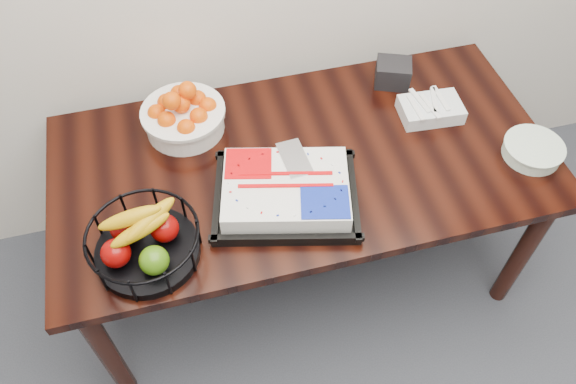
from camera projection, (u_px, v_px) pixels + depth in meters
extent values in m
cube|color=black|center=(303.00, 161.00, 2.04)|extent=(1.80, 0.90, 0.04)
cylinder|color=black|center=(106.00, 351.00, 1.99)|extent=(0.07, 0.07, 0.71)
cylinder|color=black|center=(96.00, 192.00, 2.43)|extent=(0.07, 0.07, 0.71)
cylinder|color=black|center=(523.00, 252.00, 2.24)|extent=(0.07, 0.07, 0.71)
cylinder|color=black|center=(446.00, 124.00, 2.68)|extent=(0.07, 0.07, 0.71)
cube|color=black|center=(286.00, 198.00, 1.90)|extent=(0.55, 0.48, 0.02)
cube|color=white|center=(286.00, 189.00, 1.86)|extent=(0.48, 0.40, 0.07)
cube|color=#CC0408|center=(243.00, 171.00, 1.86)|extent=(0.18, 0.17, 0.00)
cube|color=#0E229C|center=(330.00, 194.00, 1.80)|extent=(0.18, 0.17, 0.00)
cube|color=silver|center=(287.00, 157.00, 1.90)|extent=(0.09, 0.17, 0.00)
cylinder|color=white|center=(184.00, 120.00, 2.08)|extent=(0.29, 0.29, 0.09)
cylinder|color=white|center=(183.00, 112.00, 2.05)|extent=(0.31, 0.31, 0.01)
cylinder|color=black|center=(148.00, 252.00, 1.76)|extent=(0.33, 0.33, 0.03)
torus|color=black|center=(142.00, 234.00, 1.68)|extent=(0.35, 0.35, 0.01)
cylinder|color=white|center=(532.00, 151.00, 2.01)|extent=(0.21, 0.21, 0.05)
cylinder|color=white|center=(535.00, 146.00, 1.99)|extent=(0.21, 0.21, 0.01)
cube|color=silver|center=(430.00, 110.00, 2.14)|extent=(0.24, 0.17, 0.06)
cube|color=black|center=(393.00, 73.00, 2.24)|extent=(0.17, 0.16, 0.10)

